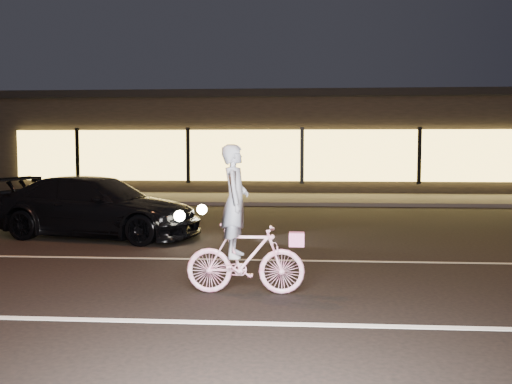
{
  "coord_description": "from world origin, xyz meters",
  "views": [
    {
      "loc": [
        -0.16,
        -7.52,
        1.9
      ],
      "look_at": [
        -0.76,
        0.6,
        1.27
      ],
      "focal_mm": 40.0,
      "sensor_mm": 36.0,
      "label": 1
    }
  ],
  "objects": [
    {
      "name": "lane_stripe_far",
      "position": [
        0.0,
        2.0,
        0.0
      ],
      "size": [
        60.0,
        0.1,
        0.01
      ],
      "primitive_type": "cube",
      "color": "gray",
      "rests_on": "ground"
    },
    {
      "name": "storefront",
      "position": [
        0.0,
        18.97,
        2.15
      ],
      "size": [
        25.4,
        8.42,
        4.2
      ],
      "color": "black",
      "rests_on": "ground"
    },
    {
      "name": "sedan",
      "position": [
        -4.39,
        4.23,
        0.65
      ],
      "size": [
        4.74,
        2.68,
        1.3
      ],
      "rotation": [
        0.0,
        0.0,
        1.37
      ],
      "color": "black",
      "rests_on": "ground"
    },
    {
      "name": "ground",
      "position": [
        0.0,
        0.0,
        0.0
      ],
      "size": [
        90.0,
        90.0,
        0.0
      ],
      "primitive_type": "plane",
      "color": "black",
      "rests_on": "ground"
    },
    {
      "name": "lane_stripe_near",
      "position": [
        0.0,
        -1.5,
        0.0
      ],
      "size": [
        60.0,
        0.12,
        0.01
      ],
      "primitive_type": "cube",
      "color": "silver",
      "rests_on": "ground"
    },
    {
      "name": "sidewalk",
      "position": [
        0.0,
        13.0,
        0.06
      ],
      "size": [
        30.0,
        4.0,
        0.12
      ],
      "primitive_type": "cube",
      "color": "#383533",
      "rests_on": "ground"
    },
    {
      "name": "cyclist",
      "position": [
        -0.87,
        -0.24,
        0.69
      ],
      "size": [
        1.55,
        0.53,
        1.95
      ],
      "rotation": [
        0.0,
        0.0,
        1.57
      ],
      "color": "#D7387C",
      "rests_on": "ground"
    }
  ]
}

